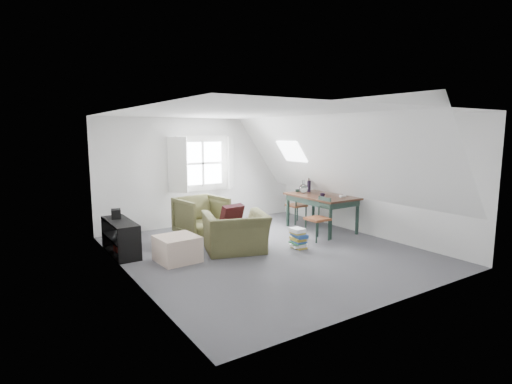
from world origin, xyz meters
TOP-DOWN VIEW (x-y plane):
  - floor at (0.00, 0.00)m, footprint 5.50×5.50m
  - ceiling at (0.00, 0.00)m, footprint 5.50×5.50m
  - wall_back at (0.00, 2.75)m, footprint 5.00×0.00m
  - wall_front at (0.00, -2.75)m, footprint 5.00×0.00m
  - wall_left at (-2.50, 0.00)m, footprint 0.00×5.50m
  - wall_right at (2.50, 0.00)m, footprint 0.00×5.50m
  - slope_left at (-1.55, 0.00)m, footprint 3.19×5.50m
  - slope_right at (1.55, 0.00)m, footprint 3.19×5.50m
  - dormer_window at (0.00, 2.68)m, footprint 1.71×0.35m
  - skylight at (1.55, 1.30)m, footprint 0.35×0.75m
  - armchair_near at (-0.51, 0.30)m, footprint 1.34×1.25m
  - armchair_far at (-0.57, 1.62)m, footprint 1.01×1.04m
  - throw_pillow at (-0.51, 0.45)m, footprint 0.48×0.33m
  - ottoman at (-1.62, 0.37)m, footprint 0.69×0.69m
  - dining_table at (1.92, 0.68)m, footprint 0.95×1.58m
  - demijohn at (1.77, 1.13)m, footprint 0.21×0.21m
  - vase_twigs at (2.02, 1.23)m, footprint 0.08×0.09m
  - cup at (1.67, 0.38)m, footprint 0.13×0.13m
  - paper_box at (2.12, 0.23)m, footprint 0.15×0.11m
  - dining_chair_far at (1.91, 1.51)m, footprint 0.40×0.40m
  - dining_chair_near at (1.32, 0.09)m, footprint 0.41×0.41m
  - media_shelf at (-2.31, 1.26)m, footprint 0.40×1.19m
  - electronics_box at (-2.31, 1.55)m, footprint 0.21×0.25m
  - magazine_stack at (0.59, -0.16)m, footprint 0.29×0.34m

SIDE VIEW (x-z plane):
  - floor at x=0.00m, z-range 0.00..0.00m
  - armchair_near at x=-0.51m, z-range -0.36..0.36m
  - armchair_far at x=-0.57m, z-range -0.42..0.42m
  - magazine_stack at x=0.59m, z-range 0.00..0.39m
  - ottoman at x=-1.62m, z-range 0.00..0.43m
  - media_shelf at x=-2.31m, z-range -0.03..0.58m
  - dining_chair_far at x=1.91m, z-range 0.02..0.88m
  - dining_chair_near at x=1.32m, z-range 0.02..0.89m
  - throw_pillow at x=-0.51m, z-range 0.40..0.86m
  - dining_table at x=1.92m, z-range 0.29..1.08m
  - electronics_box at x=-2.31m, z-range 0.60..0.78m
  - cup at x=1.67m, z-range 0.74..0.84m
  - paper_box at x=2.12m, z-range 0.79..0.83m
  - demijohn at x=1.77m, z-range 0.76..1.06m
  - vase_twigs at x=2.02m, z-range 0.61..1.26m
  - wall_back at x=0.00m, z-range -1.25..3.75m
  - wall_front at x=0.00m, z-range -1.25..3.75m
  - wall_left at x=-2.50m, z-range -1.50..4.00m
  - wall_right at x=2.50m, z-range -1.50..4.00m
  - dormer_window at x=0.00m, z-range 0.80..2.10m
  - skylight at x=1.55m, z-range 1.51..1.98m
  - slope_left at x=-1.55m, z-range -0.47..4.02m
  - slope_right at x=1.55m, z-range -0.47..4.02m
  - ceiling at x=0.00m, z-range 2.50..2.50m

